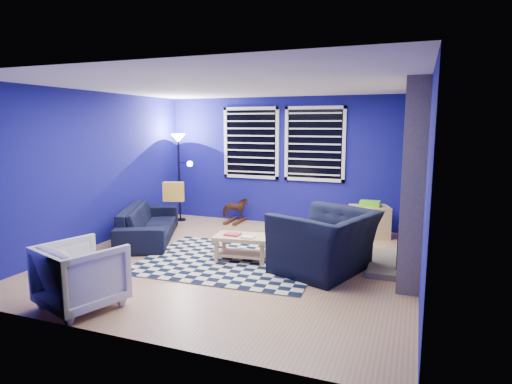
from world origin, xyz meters
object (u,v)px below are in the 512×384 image
sofa (149,223)px  tv (421,159)px  armchair_big (325,242)px  coffee_table (242,242)px  rocking_horse (235,209)px  armchair_bent (81,275)px  cabinet (369,221)px  floor_lamp (179,150)px

sofa → tv: bearing=-96.0°
armchair_big → coffee_table: 1.22m
sofa → rocking_horse: size_ratio=3.89×
armchair_big → armchair_bent: size_ratio=1.61×
armchair_big → armchair_bent: 3.04m
armchair_bent → rocking_horse: (-0.07, 4.31, -0.07)m
armchair_bent → coffee_table: size_ratio=0.93×
tv → armchair_big: 2.53m
cabinet → floor_lamp: (-3.78, -0.04, 1.17)m
tv → sofa: tv is taller
tv → floor_lamp: floor_lamp is taller
cabinet → floor_lamp: bearing=162.3°
cabinet → sofa: bearing=-175.0°
tv → armchair_bent: 5.41m
rocking_horse → cabinet: size_ratio=0.67×
rocking_horse → coffee_table: (1.08, -2.23, -0.01)m
rocking_horse → cabinet: 2.67m
armchair_bent → rocking_horse: 4.32m
armchair_bent → cabinet: armchair_bent is taller
armchair_big → cabinet: bearing=-170.4°
tv → armchair_bent: size_ratio=1.27×
cabinet → floor_lamp: floor_lamp is taller
sofa → floor_lamp: size_ratio=1.13×
tv → cabinet: tv is taller
sofa → floor_lamp: bearing=-15.5°
armchair_bent → cabinet: size_ratio=1.03×
armchair_big → rocking_horse: size_ratio=2.47×
sofa → armchair_bent: bearing=174.9°
tv → coffee_table: 3.30m
rocking_horse → cabinet: (2.66, -0.20, -0.00)m
armchair_big → coffee_table: armchair_big is taller
rocking_horse → cabinet: bearing=-118.6°
sofa → floor_lamp: floor_lamp is taller
rocking_horse → tv: bearing=-118.2°
coffee_table → cabinet: (1.58, 2.03, 0.01)m
coffee_table → cabinet: 2.57m
armchair_bent → sofa: bearing=-51.2°
rocking_horse → floor_lamp: bearing=77.4°
tv → floor_lamp: (-4.57, -0.01, 0.05)m
rocking_horse → floor_lamp: 1.63m
cabinet → armchair_big: bearing=-118.3°
sofa → cabinet: bearing=-91.7°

